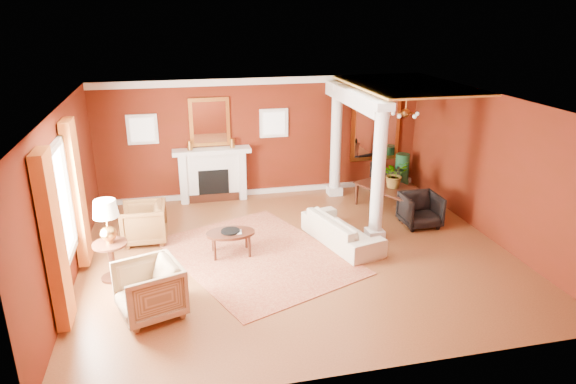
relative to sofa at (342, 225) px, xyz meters
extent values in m
plane|color=brown|center=(-0.97, -0.25, -0.38)|extent=(8.00, 8.00, 0.00)
cube|color=#59180C|center=(-0.97, 3.25, 1.07)|extent=(8.00, 0.04, 2.90)
cube|color=#59180C|center=(-0.97, -3.75, 1.07)|extent=(8.00, 0.04, 2.90)
cube|color=#59180C|center=(-4.97, -0.25, 1.07)|extent=(0.04, 7.00, 2.90)
cube|color=#59180C|center=(3.03, -0.25, 1.07)|extent=(0.04, 7.00, 2.90)
cube|color=white|center=(-0.97, -0.25, 2.52)|extent=(8.00, 7.00, 0.04)
cube|color=white|center=(-2.27, 3.08, 0.22)|extent=(1.60, 0.34, 1.20)
cube|color=black|center=(-2.27, 2.91, 0.07)|extent=(0.72, 0.03, 0.70)
cube|color=black|center=(-2.27, 2.91, -0.28)|extent=(1.20, 0.05, 0.20)
cube|color=white|center=(-2.27, 3.04, 0.86)|extent=(1.85, 0.42, 0.10)
cube|color=white|center=(-2.97, 3.05, 0.22)|extent=(0.16, 0.40, 1.20)
cube|color=white|center=(-1.57, 3.05, 0.22)|extent=(0.16, 0.40, 1.20)
cube|color=gold|center=(-2.27, 3.21, 1.52)|extent=(0.95, 0.06, 1.15)
cube|color=white|center=(-2.27, 3.18, 1.52)|extent=(0.78, 0.02, 0.98)
cube|color=white|center=(-3.82, 3.22, 1.42)|extent=(0.70, 0.06, 0.70)
cube|color=white|center=(-3.82, 3.19, 1.42)|extent=(0.54, 0.02, 0.54)
cube|color=white|center=(-0.72, 3.22, 1.42)|extent=(0.70, 0.06, 0.70)
cube|color=white|center=(-0.72, 3.19, 1.42)|extent=(0.54, 0.02, 0.54)
cube|color=white|center=(-4.96, -0.85, 1.17)|extent=(0.03, 1.30, 1.70)
cube|color=white|center=(-4.92, -1.55, 1.17)|extent=(0.08, 0.10, 1.90)
cube|color=white|center=(-4.92, -0.15, 1.17)|extent=(0.08, 0.10, 1.90)
cube|color=#B1541E|center=(-4.85, -1.85, 1.02)|extent=(0.18, 0.55, 2.60)
cube|color=#B1541E|center=(-4.85, 0.15, 1.02)|extent=(0.18, 0.55, 2.60)
cube|color=white|center=(0.73, 0.05, -0.28)|extent=(0.34, 0.34, 0.20)
cylinder|color=white|center=(0.73, 0.05, 1.07)|extent=(0.26, 0.26, 2.50)
cube|color=white|center=(0.73, 0.05, 2.34)|extent=(0.36, 0.36, 0.16)
cube|color=white|center=(0.73, 2.75, -0.28)|extent=(0.34, 0.34, 0.20)
cylinder|color=white|center=(0.73, 2.75, 1.07)|extent=(0.26, 0.26, 2.50)
cube|color=white|center=(0.73, 2.75, 2.34)|extent=(0.36, 0.36, 0.16)
cube|color=white|center=(0.73, 1.65, 2.24)|extent=(0.30, 3.20, 0.32)
cube|color=gold|center=(1.88, 1.50, 2.49)|extent=(2.30, 3.40, 0.04)
cube|color=gold|center=(1.93, 3.21, 1.17)|extent=(1.30, 0.06, 1.70)
cube|color=white|center=(1.93, 3.18, 1.17)|extent=(1.10, 0.02, 1.50)
cylinder|color=#B17C37|center=(1.93, 1.55, 2.19)|extent=(0.02, 0.02, 0.65)
sphere|color=#B17C37|center=(1.93, 1.55, 1.87)|extent=(0.20, 0.20, 0.20)
sphere|color=beige|center=(2.21, 1.55, 1.84)|extent=(0.09, 0.09, 0.09)
sphere|color=beige|center=(2.01, 1.82, 1.84)|extent=(0.09, 0.09, 0.09)
sphere|color=beige|center=(1.70, 1.71, 1.84)|extent=(0.09, 0.09, 0.09)
sphere|color=beige|center=(1.70, 1.39, 1.84)|extent=(0.09, 0.09, 0.09)
sphere|color=beige|center=(2.01, 1.28, 1.84)|extent=(0.09, 0.09, 0.09)
cube|color=white|center=(-0.97, 3.21, 2.44)|extent=(8.00, 0.08, 0.16)
cube|color=white|center=(-0.97, 3.21, -0.32)|extent=(8.00, 0.08, 0.12)
cube|color=maroon|center=(-1.74, -0.19, -0.37)|extent=(3.90, 4.40, 0.01)
imported|color=beige|center=(0.00, 0.00, 0.00)|extent=(1.07, 2.03, 0.76)
imported|color=black|center=(-3.84, 0.97, 0.05)|extent=(0.82, 0.87, 0.87)
imported|color=tan|center=(-3.66, -1.77, 0.08)|extent=(1.09, 1.13, 0.93)
cylinder|color=black|center=(-2.22, -0.02, 0.06)|extent=(0.92, 0.92, 0.05)
cylinder|color=black|center=(-2.54, -0.22, -0.18)|extent=(0.05, 0.05, 0.41)
cylinder|color=black|center=(-1.89, -0.22, -0.18)|extent=(0.05, 0.05, 0.41)
cylinder|color=black|center=(-2.54, 0.19, -0.18)|extent=(0.05, 0.05, 0.41)
cylinder|color=black|center=(-1.89, 0.19, -0.18)|extent=(0.05, 0.05, 0.41)
imported|color=black|center=(-2.17, -0.06, 0.19)|extent=(0.15, 0.03, 0.21)
cylinder|color=black|center=(-4.32, -0.48, -0.36)|extent=(0.43, 0.43, 0.04)
cylinder|color=black|center=(-4.32, -0.48, -0.05)|extent=(0.10, 0.10, 0.66)
cylinder|color=black|center=(-4.32, -0.48, 0.28)|extent=(0.58, 0.58, 0.04)
sphere|color=#B17C37|center=(-4.32, -0.48, 0.47)|extent=(0.27, 0.27, 0.27)
cylinder|color=#B17C37|center=(-4.32, -0.48, 0.67)|extent=(0.03, 0.03, 0.29)
cone|color=beige|center=(-4.32, -0.48, 0.93)|extent=(0.43, 0.43, 0.29)
imported|color=black|center=(1.68, 1.46, 0.07)|extent=(1.17, 1.69, 0.89)
imported|color=black|center=(1.92, 0.47, 0.01)|extent=(0.77, 0.72, 0.79)
imported|color=black|center=(2.05, 2.75, -0.01)|extent=(0.92, 0.89, 0.74)
sphere|color=#154424|center=(2.53, 2.75, -0.19)|extent=(0.40, 0.40, 0.40)
cylinder|color=#154424|center=(2.53, 2.75, 0.09)|extent=(0.36, 0.36, 0.95)
imported|color=#26591E|center=(1.72, 1.43, 0.76)|extent=(0.67, 0.72, 0.49)
camera|label=1|loc=(-3.11, -8.86, 4.08)|focal=32.00mm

